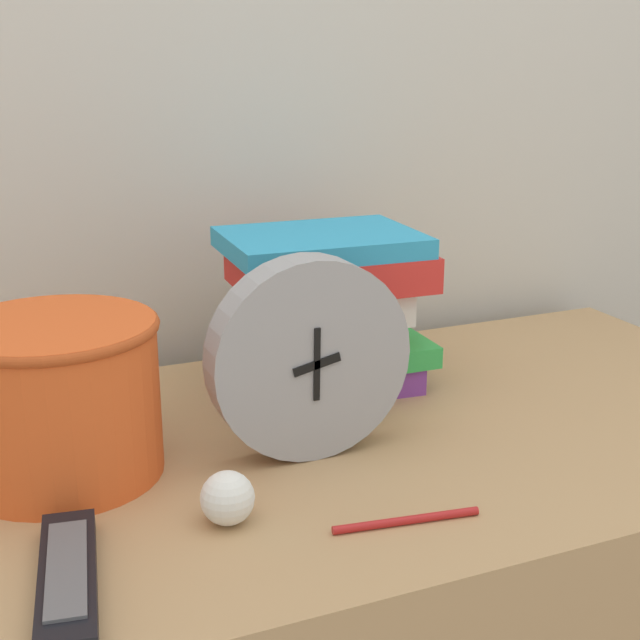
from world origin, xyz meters
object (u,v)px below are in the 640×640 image
at_px(tv_remote, 68,579).
at_px(crumpled_paper_ball, 227,498).
at_px(book_stack, 326,306).
at_px(pen, 406,520).
at_px(basket, 58,394).
at_px(desk_clock, 311,358).

relative_size(tv_remote, crumpled_paper_ball, 3.83).
distance_m(book_stack, pen, 0.37).
bearing_deg(pen, crumpled_paper_ball, 155.89).
height_order(basket, crumpled_paper_ball, basket).
bearing_deg(crumpled_paper_ball, pen, -24.11).
height_order(desk_clock, book_stack, desk_clock).
bearing_deg(basket, book_stack, 18.25).
xyz_separation_m(desk_clock, tv_remote, (-0.28, -0.16, -0.10)).
bearing_deg(basket, tv_remote, -96.92).
bearing_deg(book_stack, crumpled_paper_ball, -128.31).
height_order(desk_clock, tv_remote, desk_clock).
relative_size(book_stack, basket, 1.22).
xyz_separation_m(desk_clock, book_stack, (0.09, 0.17, 0.00)).
height_order(desk_clock, crumpled_paper_ball, desk_clock).
relative_size(desk_clock, tv_remote, 1.12).
xyz_separation_m(book_stack, crumpled_paper_ball, (-0.22, -0.28, -0.08)).
distance_m(basket, pen, 0.37).
bearing_deg(crumpled_paper_ball, basket, 127.54).
relative_size(book_stack, pen, 1.82).
bearing_deg(pen, book_stack, 78.82).
height_order(basket, tv_remote, basket).
distance_m(book_stack, crumpled_paper_ball, 0.36).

